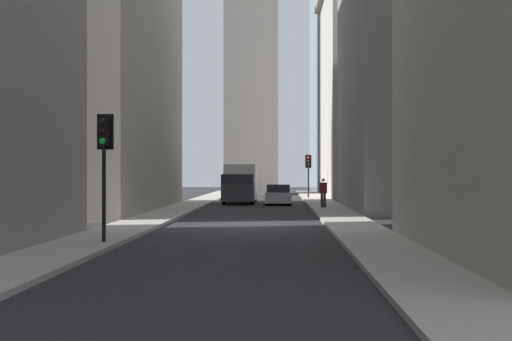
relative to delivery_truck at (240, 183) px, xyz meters
name	(u,v)px	position (x,y,z in m)	size (l,w,h in m)	color
ground_plane	(244,226)	(-19.28, -1.40, -1.46)	(135.00, 135.00, 0.00)	#262628
sidewalk_right	(138,224)	(-19.28, 3.10, -1.39)	(90.00, 2.20, 0.14)	#A8A399
sidewalk_left	(351,225)	(-19.28, -5.90, -1.39)	(90.00, 2.20, 0.14)	#A8A399
building_left_midfar	(433,58)	(-8.21, -12.00, 7.59)	(13.85, 10.00, 18.11)	gray
building_left_far	(381,74)	(10.43, -11.99, 9.61)	(15.74, 10.50, 22.12)	#B7B2A5
building_right_midfar	(75,18)	(-9.28, 9.19, 9.93)	(17.43, 10.50, 22.75)	gray
church_spire	(252,12)	(18.61, -0.02, 17.47)	(5.97, 5.97, 36.23)	gray
delivery_truck	(240,183)	(0.00, 0.00, 0.00)	(6.46, 2.25, 2.84)	silver
sedan_silver	(278,195)	(-1.88, -2.80, -0.80)	(4.30, 1.78, 1.42)	#B7BABF
traffic_light_foreground	(104,148)	(-26.53, 2.49, 1.56)	(0.43, 0.52, 3.93)	black
traffic_light_midblock	(308,166)	(7.23, -5.34, 1.32)	(0.43, 0.52, 3.61)	black
pedestrian	(323,191)	(-7.72, -5.54, -0.36)	(0.26, 0.44, 1.77)	#33333D
discarded_bottle	(328,214)	(-15.08, -5.27, -1.21)	(0.07, 0.07, 0.27)	#999EA3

